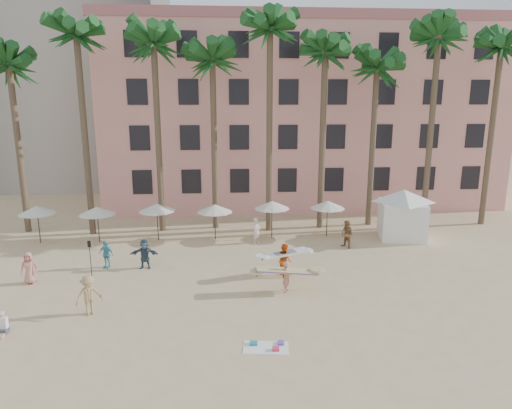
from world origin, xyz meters
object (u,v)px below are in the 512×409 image
at_px(pink_hotel, 298,116).
at_px(carrier_yellow, 287,274).
at_px(cabana, 403,209).
at_px(carrier_white, 285,259).

relative_size(pink_hotel, carrier_yellow, 11.12).
bearing_deg(cabana, pink_hotel, 110.36).
xyz_separation_m(carrier_yellow, carrier_white, (0.19, 2.20, 0.05)).
relative_size(cabana, carrier_yellow, 1.68).
height_order(pink_hotel, carrier_white, pink_hotel).
height_order(cabana, carrier_white, cabana).
xyz_separation_m(pink_hotel, carrier_yellow, (-4.22, -22.75, -7.06)).
relative_size(cabana, carrier_white, 1.88).
distance_m(cabana, carrier_white, 11.34).
bearing_deg(carrier_yellow, pink_hotel, 79.49).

